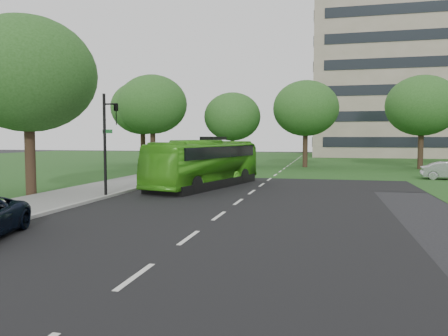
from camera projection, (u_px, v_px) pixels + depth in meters
name	position (u px, v px, depth m)	size (l,w,h in m)	color
ground	(230.00, 208.00, 19.74)	(160.00, 160.00, 0.00)	black
street_surfaces	(277.00, 171.00, 41.92)	(120.00, 120.00, 0.15)	black
office_building	(435.00, 83.00, 74.00)	(40.10, 20.10, 25.00)	gray
tree_park_a	(152.00, 105.00, 47.34)	(7.52, 7.52, 9.99)	black
tree_park_b	(232.00, 117.00, 47.87)	(6.20, 6.20, 8.14)	black
tree_park_c	(306.00, 108.00, 46.79)	(7.02, 7.02, 9.32)	black
tree_park_d	(422.00, 106.00, 43.94)	(7.16, 7.16, 9.47)	black
tree_park_f	(143.00, 108.00, 51.24)	(7.37, 7.37, 9.83)	black
tree_side_near	(28.00, 75.00, 23.55)	(7.32, 7.32, 9.73)	black
bus	(205.00, 163.00, 28.30)	(2.56, 10.96, 3.05)	#46AE1D
traffic_light	(108.00, 137.00, 23.07)	(0.90, 0.27, 5.52)	black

